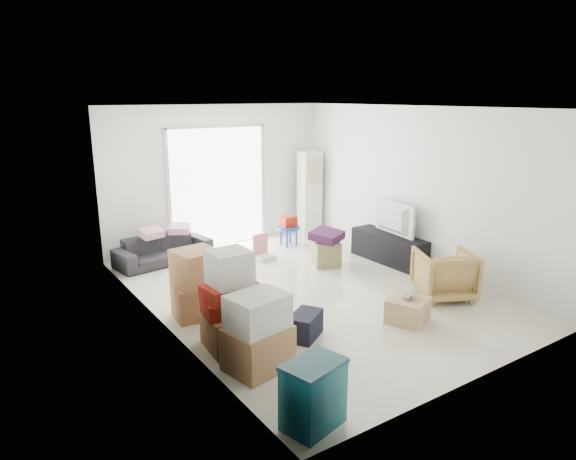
{
  "coord_description": "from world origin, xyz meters",
  "views": [
    {
      "loc": [
        -4.31,
        -5.88,
        2.87
      ],
      "look_at": [
        -0.24,
        0.2,
        0.94
      ],
      "focal_mm": 32.0,
      "sensor_mm": 36.0,
      "label": 1
    }
  ],
  "objects_px": {
    "television": "(390,231)",
    "kids_table": "(289,225)",
    "tv_console": "(389,248)",
    "armchair": "(445,272)",
    "storage_bins": "(313,394)",
    "wood_crate": "(408,310)",
    "sofa": "(163,245)",
    "ac_tower": "(310,193)",
    "ottoman": "(326,253)"
  },
  "relations": [
    {
      "from": "television",
      "to": "kids_table",
      "type": "height_order",
      "value": "television"
    },
    {
      "from": "armchair",
      "to": "storage_bins",
      "type": "distance_m",
      "value": 3.65
    },
    {
      "from": "sofa",
      "to": "ottoman",
      "type": "relative_size",
      "value": 3.9
    },
    {
      "from": "television",
      "to": "ottoman",
      "type": "height_order",
      "value": "television"
    },
    {
      "from": "ottoman",
      "to": "kids_table",
      "type": "distance_m",
      "value": 1.39
    },
    {
      "from": "ac_tower",
      "to": "ottoman",
      "type": "height_order",
      "value": "ac_tower"
    },
    {
      "from": "sofa",
      "to": "ottoman",
      "type": "bearing_deg",
      "value": -45.29
    },
    {
      "from": "television",
      "to": "storage_bins",
      "type": "bearing_deg",
      "value": 134.23
    },
    {
      "from": "television",
      "to": "armchair",
      "type": "relative_size",
      "value": 1.28
    },
    {
      "from": "television",
      "to": "sofa",
      "type": "height_order",
      "value": "sofa"
    },
    {
      "from": "ac_tower",
      "to": "kids_table",
      "type": "xyz_separation_m",
      "value": [
        -0.87,
        -0.49,
        -0.46
      ]
    },
    {
      "from": "ac_tower",
      "to": "tv_console",
      "type": "distance_m",
      "value": 2.39
    },
    {
      "from": "armchair",
      "to": "wood_crate",
      "type": "bearing_deg",
      "value": 43.35
    },
    {
      "from": "wood_crate",
      "to": "armchair",
      "type": "bearing_deg",
      "value": 15.99
    },
    {
      "from": "ac_tower",
      "to": "storage_bins",
      "type": "distance_m",
      "value": 6.6
    },
    {
      "from": "storage_bins",
      "to": "ottoman",
      "type": "relative_size",
      "value": 1.46
    },
    {
      "from": "kids_table",
      "to": "wood_crate",
      "type": "distance_m",
      "value": 3.83
    },
    {
      "from": "television",
      "to": "wood_crate",
      "type": "xyz_separation_m",
      "value": [
        -1.58,
        -1.95,
        -0.41
      ]
    },
    {
      "from": "storage_bins",
      "to": "tv_console",
      "type": "bearing_deg",
      "value": 37.78
    },
    {
      "from": "wood_crate",
      "to": "sofa",
      "type": "bearing_deg",
      "value": 113.13
    },
    {
      "from": "ac_tower",
      "to": "armchair",
      "type": "height_order",
      "value": "ac_tower"
    },
    {
      "from": "tv_console",
      "to": "wood_crate",
      "type": "distance_m",
      "value": 2.51
    },
    {
      "from": "storage_bins",
      "to": "ottoman",
      "type": "height_order",
      "value": "storage_bins"
    },
    {
      "from": "television",
      "to": "armchair",
      "type": "height_order",
      "value": "armchair"
    },
    {
      "from": "television",
      "to": "sofa",
      "type": "xyz_separation_m",
      "value": [
        -3.33,
        2.16,
        -0.24
      ]
    },
    {
      "from": "tv_console",
      "to": "kids_table",
      "type": "relative_size",
      "value": 2.56
    },
    {
      "from": "tv_console",
      "to": "armchair",
      "type": "distance_m",
      "value": 1.74
    },
    {
      "from": "television",
      "to": "wood_crate",
      "type": "relative_size",
      "value": 2.13
    },
    {
      "from": "sofa",
      "to": "ac_tower",
      "type": "bearing_deg",
      "value": -5.72
    },
    {
      "from": "storage_bins",
      "to": "wood_crate",
      "type": "xyz_separation_m",
      "value": [
        2.32,
        1.07,
        -0.16
      ]
    },
    {
      "from": "television",
      "to": "ottoman",
      "type": "xyz_separation_m",
      "value": [
        -1.05,
        0.44,
        -0.35
      ]
    },
    {
      "from": "sofa",
      "to": "armchair",
      "type": "height_order",
      "value": "armchair"
    },
    {
      "from": "tv_console",
      "to": "ottoman",
      "type": "xyz_separation_m",
      "value": [
        -1.05,
        0.44,
        -0.03
      ]
    },
    {
      "from": "ac_tower",
      "to": "armchair",
      "type": "relative_size",
      "value": 2.23
    },
    {
      "from": "kids_table",
      "to": "wood_crate",
      "type": "height_order",
      "value": "kids_table"
    },
    {
      "from": "storage_bins",
      "to": "ottoman",
      "type": "bearing_deg",
      "value": 50.53
    },
    {
      "from": "sofa",
      "to": "television",
      "type": "bearing_deg",
      "value": -41.26
    },
    {
      "from": "armchair",
      "to": "ac_tower",
      "type": "bearing_deg",
      "value": -69.43
    },
    {
      "from": "armchair",
      "to": "storage_bins",
      "type": "xyz_separation_m",
      "value": [
        -3.38,
        -1.37,
        -0.08
      ]
    },
    {
      "from": "sofa",
      "to": "armchair",
      "type": "xyz_separation_m",
      "value": [
        2.81,
        -3.81,
        0.06
      ]
    },
    {
      "from": "armchair",
      "to": "kids_table",
      "type": "bearing_deg",
      "value": -56.15
    },
    {
      "from": "kids_table",
      "to": "television",
      "type": "bearing_deg",
      "value": -63.22
    },
    {
      "from": "armchair",
      "to": "wood_crate",
      "type": "relative_size",
      "value": 1.67
    },
    {
      "from": "storage_bins",
      "to": "wood_crate",
      "type": "height_order",
      "value": "storage_bins"
    },
    {
      "from": "sofa",
      "to": "kids_table",
      "type": "height_order",
      "value": "sofa"
    },
    {
      "from": "tv_console",
      "to": "wood_crate",
      "type": "height_order",
      "value": "tv_console"
    },
    {
      "from": "sofa",
      "to": "kids_table",
      "type": "xyz_separation_m",
      "value": [
        2.42,
        -0.34,
        0.08
      ]
    },
    {
      "from": "television",
      "to": "kids_table",
      "type": "distance_m",
      "value": 2.04
    },
    {
      "from": "ac_tower",
      "to": "tv_console",
      "type": "height_order",
      "value": "ac_tower"
    },
    {
      "from": "ac_tower",
      "to": "wood_crate",
      "type": "relative_size",
      "value": 3.72
    }
  ]
}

